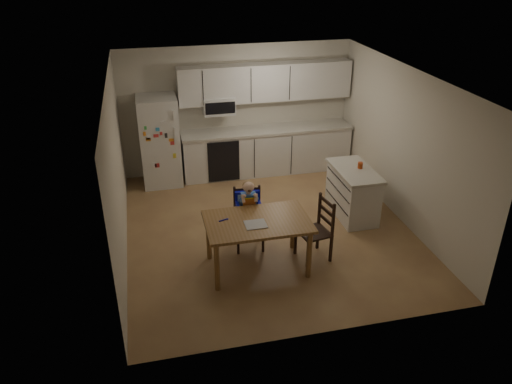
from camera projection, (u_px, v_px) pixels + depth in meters
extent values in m
cube|color=#895F3E|center=(268.00, 229.00, 8.16)|extent=(4.50, 5.00, 0.01)
cube|color=beige|center=(237.00, 109.00, 9.77)|extent=(4.50, 0.02, 2.50)
cube|color=beige|center=(117.00, 172.00, 7.14)|extent=(0.02, 5.00, 2.50)
cube|color=beige|center=(404.00, 146.00, 8.05)|extent=(0.02, 5.00, 2.50)
cube|color=white|center=(270.00, 76.00, 7.03)|extent=(4.50, 5.00, 0.01)
cube|color=silver|center=(160.00, 141.00, 9.33)|extent=(0.72, 0.70, 1.70)
cube|color=silver|center=(266.00, 151.00, 9.98)|extent=(3.34, 0.60, 0.86)
cube|color=beige|center=(267.00, 130.00, 9.77)|extent=(3.37, 0.62, 0.05)
cube|color=black|center=(224.00, 162.00, 9.53)|extent=(0.60, 0.02, 0.80)
cube|color=silver|center=(265.00, 82.00, 9.48)|extent=(3.34, 0.34, 0.70)
cube|color=silver|center=(219.00, 105.00, 9.44)|extent=(0.60, 0.38, 0.33)
cube|color=silver|center=(353.00, 194.00, 8.39)|extent=(0.55, 1.09, 0.80)
cube|color=beige|center=(355.00, 171.00, 8.20)|extent=(0.60, 1.15, 0.05)
cylinder|color=#BE3F0F|center=(360.00, 165.00, 8.22)|extent=(0.08, 0.08, 0.10)
cube|color=brown|center=(258.00, 222.00, 6.86)|extent=(1.44, 0.93, 0.04)
cylinder|color=brown|center=(217.00, 267.00, 6.57)|extent=(0.07, 0.07, 0.73)
cylinder|color=brown|center=(209.00, 237.00, 7.23)|extent=(0.07, 0.07, 0.73)
cylinder|color=brown|center=(309.00, 255.00, 6.83)|extent=(0.07, 0.07, 0.73)
cylinder|color=brown|center=(293.00, 227.00, 7.49)|extent=(0.07, 0.07, 0.73)
cube|color=#B9B9BE|center=(256.00, 224.00, 6.75)|extent=(0.29, 0.25, 0.01)
cylinder|color=#0F12AB|center=(223.00, 220.00, 6.84)|extent=(0.12, 0.06, 0.02)
cube|color=black|center=(249.00, 222.00, 7.50)|extent=(0.44, 0.44, 0.03)
cube|color=black|center=(238.00, 242.00, 7.41)|extent=(0.04, 0.04, 0.41)
cube|color=black|center=(235.00, 229.00, 7.74)|extent=(0.04, 0.04, 0.41)
cube|color=black|center=(263.00, 240.00, 7.46)|extent=(0.04, 0.04, 0.41)
cube|color=black|center=(259.00, 227.00, 7.79)|extent=(0.04, 0.04, 0.41)
cube|color=black|center=(247.00, 201.00, 7.55)|extent=(0.42, 0.07, 0.49)
cube|color=#0F12AB|center=(249.00, 218.00, 7.47)|extent=(0.40, 0.36, 0.10)
cube|color=#0F12AB|center=(247.00, 201.00, 7.49)|extent=(0.38, 0.09, 0.34)
cube|color=#4F99E1|center=(249.00, 215.00, 7.43)|extent=(0.31, 0.27, 0.02)
cube|color=#3068B6|center=(249.00, 201.00, 7.35)|extent=(0.23, 0.15, 0.26)
cube|color=#E0572C|center=(249.00, 204.00, 7.30)|extent=(0.19, 0.03, 0.20)
sphere|color=beige|center=(249.00, 187.00, 7.23)|extent=(0.18, 0.18, 0.17)
ellipsoid|color=olive|center=(248.00, 186.00, 7.23)|extent=(0.18, 0.17, 0.14)
cube|color=black|center=(314.00, 232.00, 7.22)|extent=(0.49, 0.49, 0.03)
cube|color=black|center=(295.00, 242.00, 7.41)|extent=(0.04, 0.04, 0.42)
cube|color=black|center=(318.00, 236.00, 7.54)|extent=(0.04, 0.04, 0.42)
cube|color=black|center=(308.00, 255.00, 7.10)|extent=(0.04, 0.04, 0.42)
cube|color=black|center=(331.00, 249.00, 7.23)|extent=(0.04, 0.04, 0.42)
cube|color=black|center=(326.00, 214.00, 7.17)|extent=(0.11, 0.42, 0.50)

